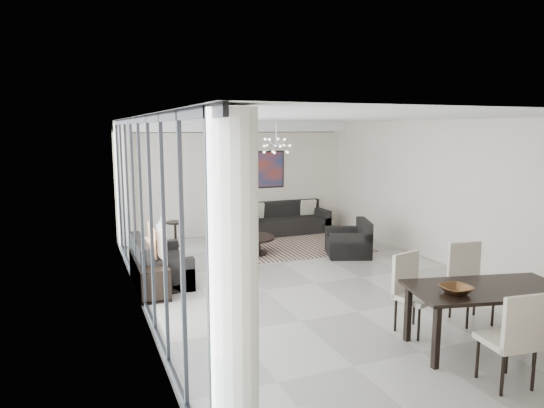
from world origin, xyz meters
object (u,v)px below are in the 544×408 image
coffee_table (249,244)px  television (157,240)px  tv_console (149,273)px  dining_table (488,294)px  sofa_main (285,223)px

coffee_table → television: television is taller
tv_console → dining_table: dining_table is taller
tv_console → dining_table: 5.33m
coffee_table → sofa_main: bearing=46.8°
tv_console → sofa_main: bearing=39.1°
coffee_table → sofa_main: (1.61, 1.71, 0.05)m
coffee_table → dining_table: bearing=-77.8°
tv_console → television: television is taller
coffee_table → television: 2.74m
coffee_table → sofa_main: size_ratio=0.50×
coffee_table → sofa_main: sofa_main is taller
coffee_table → sofa_main: 2.35m
coffee_table → television: (-2.21, -1.51, 0.61)m
sofa_main → coffee_table: bearing=-133.2°
tv_console → television: size_ratio=1.55×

